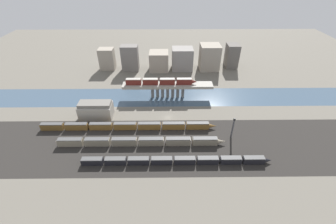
{
  "coord_description": "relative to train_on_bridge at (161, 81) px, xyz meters",
  "views": [
    {
      "loc": [
        -1.11,
        -109.74,
        80.41
      ],
      "look_at": [
        0.0,
        0.06,
        4.01
      ],
      "focal_mm": 24.0,
      "sensor_mm": 36.0,
      "label": 1
    }
  ],
  "objects": [
    {
      "name": "train_yard_near",
      "position": [
        8.04,
        -60.57,
        -10.35
      ],
      "size": [
        89.27,
        2.85,
        3.4
      ],
      "color": "black",
      "rests_on": "ground"
    },
    {
      "name": "city_block_right",
      "position": [
        17.43,
        47.14,
        -2.94
      ],
      "size": [
        17.26,
        13.9,
        18.17
      ],
      "primitive_type": "cube",
      "color": "gray",
      "rests_on": "ground"
    },
    {
      "name": "ground_plane",
      "position": [
        4.64,
        -24.11,
        -12.02
      ],
      "size": [
        400.0,
        400.0,
        0.0
      ],
      "primitive_type": "plane",
      "color": "#666056"
    },
    {
      "name": "train_yard_mid",
      "position": [
        -9.78,
        -47.73,
        -9.97
      ],
      "size": [
        86.51,
        2.85,
        4.17
      ],
      "color": "gray",
      "rests_on": "ground"
    },
    {
      "name": "city_block_far_left",
      "position": [
        -46.37,
        48.57,
        -3.21
      ],
      "size": [
        12.42,
        9.58,
        17.62
      ],
      "primitive_type": "cube",
      "color": "gray",
      "rests_on": "ground"
    },
    {
      "name": "city_block_left",
      "position": [
        -26.46,
        46.4,
        -1.63
      ],
      "size": [
        13.84,
        9.17,
        20.78
      ],
      "primitive_type": "cube",
      "color": "slate",
      "rests_on": "ground"
    },
    {
      "name": "train_yard_far",
      "position": [
        -18.26,
        -34.68,
        -10.04
      ],
      "size": [
        98.69,
        2.68,
        4.03
      ],
      "color": "brown",
      "rests_on": "ground"
    },
    {
      "name": "city_block_tall",
      "position": [
        60.56,
        52.33,
        -2.22
      ],
      "size": [
        10.1,
        12.21,
        19.6
      ],
      "primitive_type": "cube",
      "color": "#605B56",
      "rests_on": "ground"
    },
    {
      "name": "warehouse_building",
      "position": [
        -38.41,
        -22.77,
        -7.18
      ],
      "size": [
        19.14,
        10.45,
        10.18
      ],
      "color": "#9E998E",
      "rests_on": "ground"
    },
    {
      "name": "city_block_far_right",
      "position": [
        40.28,
        47.09,
        -1.54
      ],
      "size": [
        16.14,
        15.4,
        20.96
      ],
      "primitive_type": "cube",
      "color": "gray",
      "rests_on": "ground"
    },
    {
      "name": "railbed_yard",
      "position": [
        4.64,
        -48.11,
        -12.02
      ],
      "size": [
        280.0,
        42.0,
        0.01
      ],
      "primitive_type": "cube",
      "color": "#282623",
      "rests_on": "ground"
    },
    {
      "name": "city_block_center",
      "position": [
        -2.28,
        45.78,
        -4.24
      ],
      "size": [
        15.68,
        15.19,
        15.57
      ],
      "primitive_type": "cube",
      "color": "gray",
      "rests_on": "ground"
    },
    {
      "name": "signal_tower",
      "position": [
        38.38,
        -42.55,
        -5.78
      ],
      "size": [
        1.0,
        0.9,
        12.64
      ],
      "color": "#4C4C51",
      "rests_on": "ground"
    },
    {
      "name": "river_water",
      "position": [
        4.64,
        -0.0,
        -12.02
      ],
      "size": [
        320.0,
        24.23,
        0.01
      ],
      "primitive_type": "cube",
      "color": "#3D5166",
      "rests_on": "ground"
    },
    {
      "name": "train_on_bridge",
      "position": [
        0.0,
        0.0,
        0.0
      ],
      "size": [
        47.23,
        3.02,
        4.09
      ],
      "color": "#5B1E19",
      "rests_on": "bridge"
    },
    {
      "name": "bridge",
      "position": [
        4.64,
        -0.0,
        -3.94
      ],
      "size": [
        60.46,
        8.18,
        10.02
      ],
      "color": "gray",
      "rests_on": "ground"
    }
  ]
}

